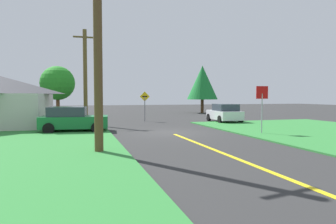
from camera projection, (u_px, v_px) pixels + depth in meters
The scene contains 10 objects.
ground_plane at pixel (170, 132), 19.38m from camera, with size 120.00×120.00×0.00m, color #2E2E2E.
lane_stripe_center at pixel (230, 156), 11.72m from camera, with size 0.20×14.00×0.01m, color yellow.
stop_sign at pixel (262, 100), 18.35m from camera, with size 0.76×0.09×2.91m.
parked_car_near_building at pixel (73, 119), 19.65m from camera, with size 4.37×2.51×1.62m.
car_on_crossroad at pixel (224, 113), 26.99m from camera, with size 2.35×4.17×1.62m.
utility_pole_near at pixel (98, 38), 12.11m from camera, with size 1.79×0.45×9.08m.
utility_pole_mid at pixel (85, 76), 24.48m from camera, with size 1.80×0.32×7.63m.
direction_sign at pixel (145, 103), 27.95m from camera, with size 0.90×0.17×2.73m.
oak_tree_left at pixel (202, 83), 41.65m from camera, with size 4.20×4.20×6.48m.
pine_tree_center at pixel (58, 83), 34.82m from camera, with size 3.88×3.88×5.74m.
Camera 1 is at (-5.59, -18.46, 2.31)m, focal length 32.57 mm.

